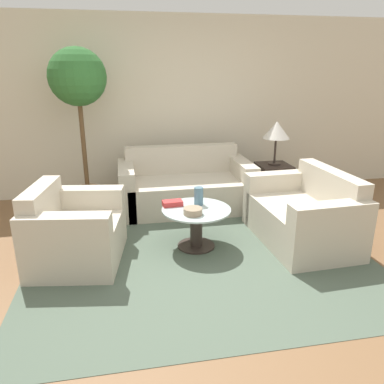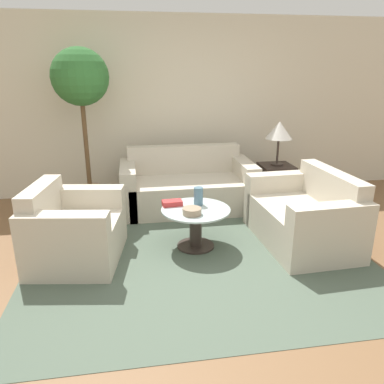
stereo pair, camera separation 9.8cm
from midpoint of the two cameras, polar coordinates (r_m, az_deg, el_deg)
name	(u,v)px [view 1 (the left image)]	position (r m, az deg, el deg)	size (l,w,h in m)	color
ground_plane	(197,274)	(3.65, -0.08, -12.42)	(14.00, 14.00, 0.00)	brown
wall_back	(163,108)	(5.75, -4.97, 12.69)	(10.00, 0.06, 2.60)	beige
rug	(196,246)	(4.15, -0.04, -8.25)	(3.45, 3.34, 0.01)	#4C5B4C
sofa_main	(185,188)	(5.20, -1.63, 0.66)	(1.79, 0.90, 0.82)	beige
armchair	(72,234)	(3.96, -18.52, -6.12)	(0.96, 1.10, 0.79)	beige
loveseat	(306,217)	(4.37, 16.32, -3.62)	(0.92, 1.37, 0.81)	beige
coffee_table	(196,222)	(4.03, -0.04, -4.67)	(0.74, 0.74, 0.44)	#332823
side_table	(273,183)	(5.54, 11.72, 1.35)	(0.45, 0.45, 0.55)	#332823
table_lamp	(277,131)	(5.38, 12.24, 9.09)	(0.37, 0.37, 0.61)	#332823
potted_plant	(78,88)	(5.12, -17.48, 14.90)	(0.73, 0.73, 2.12)	#93704C
vase	(199,196)	(4.06, 0.33, -0.64)	(0.10, 0.10, 0.20)	slate
bowl	(193,211)	(3.81, -0.59, -2.95)	(0.19, 0.19, 0.07)	gray
book_stack	(172,203)	(4.07, -3.69, -1.71)	(0.22, 0.14, 0.06)	#BC3333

